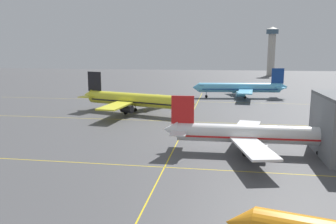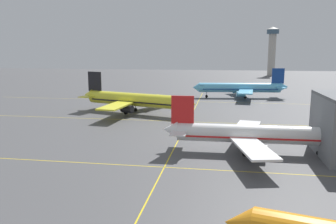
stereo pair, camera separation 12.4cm
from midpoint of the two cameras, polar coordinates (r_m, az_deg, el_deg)
airliner_second_row at (r=62.54m, az=13.78°, el=-3.60°), size 32.23×27.88×10.05m
airliner_third_row at (r=99.26m, az=-5.50°, el=2.03°), size 36.57×31.24×11.62m
airliner_far_left_stand at (r=134.38m, az=12.00°, el=3.95°), size 36.32×31.10×11.29m
taxiway_markings at (r=71.08m, az=1.87°, el=-4.49°), size 153.05×154.40×0.01m
control_tower at (r=258.93m, az=16.90°, el=10.25°), size 8.82×8.82×34.18m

